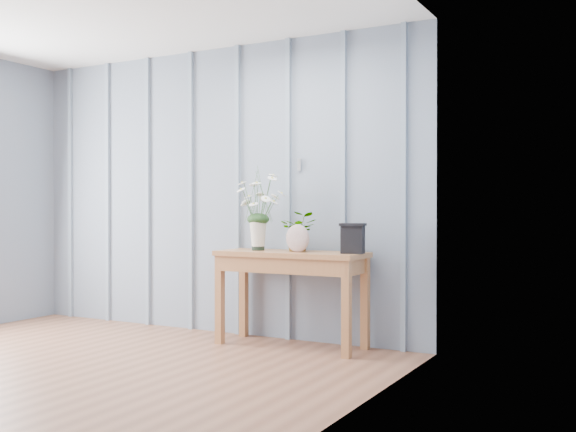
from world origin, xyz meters
The scene contains 6 objects.
room_shell centered at (0.00, 0.92, 1.99)m, with size 4.00×4.50×2.50m.
sideboard centered at (0.91, 1.99, 0.64)m, with size 1.20×0.45×0.75m.
daisy_vase centered at (0.61, 1.99, 1.16)m, with size 0.46×0.35×0.65m.
spider_plant centered at (0.94, 2.06, 0.91)m, with size 0.28×0.25×0.31m, color #183717.
felt_disc_vessel centered at (1.00, 1.93, 0.86)m, with size 0.22×0.06×0.22m, color brown.
carved_box centered at (1.44, 1.99, 0.87)m, with size 0.21×0.18×0.23m.
Camera 1 is at (3.42, -2.67, 1.08)m, focal length 42.00 mm.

